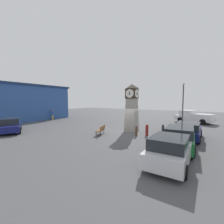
# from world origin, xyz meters

# --- Properties ---
(ground_plane) EXTENTS (73.10, 73.10, 0.00)m
(ground_plane) POSITION_xyz_m (0.00, 0.00, 0.00)
(ground_plane) COLOR #4C4C4F
(clock_tower) EXTENTS (1.39, 1.37, 5.13)m
(clock_tower) POSITION_xyz_m (0.62, -0.49, 2.50)
(clock_tower) COLOR #9C978C
(clock_tower) RESTS_ON ground_plane
(bollard_near_tower) EXTENTS (0.20, 0.20, 0.96)m
(bollard_near_tower) POSITION_xyz_m (-1.14, -1.81, 0.49)
(bollard_near_tower) COLOR brown
(bollard_near_tower) RESTS_ON ground_plane
(bollard_mid_row) EXTENTS (0.28, 0.28, 1.07)m
(bollard_mid_row) POSITION_xyz_m (-0.34, -2.56, 0.54)
(bollard_mid_row) COLOR maroon
(bollard_mid_row) RESTS_ON ground_plane
(bollard_far_row) EXTENTS (0.25, 0.25, 1.02)m
(bollard_far_row) POSITION_xyz_m (0.79, -3.81, 0.52)
(bollard_far_row) COLOR #333338
(bollard_far_row) RESTS_ON ground_plane
(bollard_end_row) EXTENTS (0.21, 0.21, 1.01)m
(bollard_end_row) POSITION_xyz_m (1.53, -4.73, 0.51)
(bollard_end_row) COLOR maroon
(bollard_end_row) RESTS_ON ground_plane
(car_navy_sedan) EXTENTS (4.07, 2.02, 1.57)m
(car_navy_sedan) POSITION_xyz_m (-6.08, -5.78, 0.80)
(car_navy_sedan) COLOR silver
(car_navy_sedan) RESTS_ON ground_plane
(car_near_tower) EXTENTS (4.55, 2.16, 1.61)m
(car_near_tower) POSITION_xyz_m (-3.03, -5.85, 0.81)
(car_near_tower) COLOR #19602D
(car_near_tower) RESTS_ON ground_plane
(car_by_building) EXTENTS (4.54, 2.08, 1.47)m
(car_by_building) POSITION_xyz_m (0.36, -6.07, 0.75)
(car_by_building) COLOR navy
(car_by_building) RESTS_ON ground_plane
(car_far_lot) EXTENTS (3.45, 4.38, 1.50)m
(car_far_lot) POSITION_xyz_m (-6.69, 10.15, 0.76)
(car_far_lot) COLOR navy
(car_far_lot) RESTS_ON ground_plane
(pickup_truck) EXTENTS (3.64, 5.59, 1.85)m
(pickup_truck) POSITION_xyz_m (11.07, -5.85, 0.93)
(pickup_truck) COLOR silver
(pickup_truck) RESTS_ON ground_plane
(bench) EXTENTS (1.68, 1.04, 0.90)m
(bench) POSITION_xyz_m (-2.47, 1.38, 0.52)
(bench) COLOR brown
(bench) RESTS_ON ground_plane
(pedestrian_crossing_lot) EXTENTS (0.47, 0.42, 1.79)m
(pedestrian_crossing_lot) POSITION_xyz_m (2.00, 14.97, 1.03)
(pedestrian_crossing_lot) COLOR gold
(pedestrian_crossing_lot) RESTS_ON ground_plane
(street_lamp_near_road) EXTENTS (0.50, 0.24, 5.55)m
(street_lamp_near_road) POSITION_xyz_m (6.77, -4.81, 3.26)
(street_lamp_near_road) COLOR #333338
(street_lamp_near_road) RESTS_ON ground_plane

